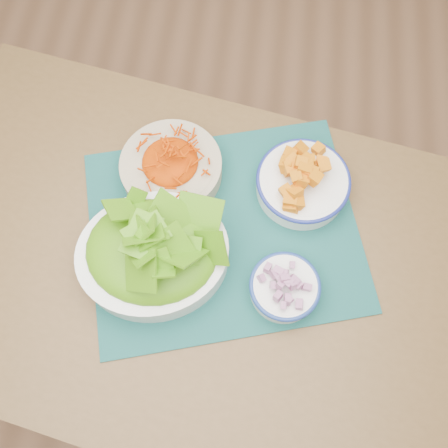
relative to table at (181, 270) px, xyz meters
name	(u,v)px	position (x,y,z in m)	size (l,w,h in m)	color
ground	(159,364)	(-0.10, -0.14, -0.64)	(4.00, 4.00, 0.00)	#A0704D
table	(181,270)	(0.00, 0.00, 0.00)	(1.26, 0.96, 0.75)	brown
placemat	(224,230)	(0.09, 0.06, 0.11)	(0.54, 0.44, 0.00)	#0C3433
carrot_bowl	(171,165)	(-0.03, 0.18, 0.15)	(0.22, 0.22, 0.08)	#BBAB8B
squash_bowl	(304,179)	(0.24, 0.17, 0.16)	(0.19, 0.19, 0.10)	white
lettuce_bowl	(151,250)	(-0.04, -0.02, 0.18)	(0.34, 0.31, 0.14)	white
onion_bowl	(285,287)	(0.21, -0.05, 0.14)	(0.14, 0.14, 0.07)	white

